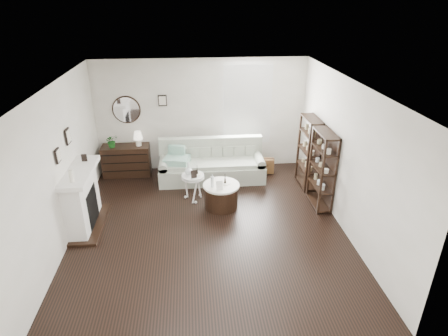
{
  "coord_description": "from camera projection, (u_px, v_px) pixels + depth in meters",
  "views": [
    {
      "loc": [
        -0.27,
        -5.93,
        4.03
      ],
      "look_at": [
        0.36,
        0.8,
        0.85
      ],
      "focal_mm": 30.0,
      "sensor_mm": 36.0,
      "label": 1
    }
  ],
  "objects": [
    {
      "name": "drum_table",
      "position": [
        221.0,
        196.0,
        7.66
      ],
      "size": [
        0.74,
        0.74,
        0.51
      ],
      "rotation": [
        0.0,
        0.0,
        -0.02
      ],
      "color": "black",
      "rests_on": "ground"
    },
    {
      "name": "eiffel_drum",
      "position": [
        225.0,
        179.0,
        7.57
      ],
      "size": [
        0.14,
        0.14,
        0.19
      ],
      "primitive_type": null,
      "rotation": [
        0.0,
        0.0,
        0.3
      ],
      "color": "black",
      "rests_on": "drum_table"
    },
    {
      "name": "quilt",
      "position": [
        177.0,
        160.0,
        8.55
      ],
      "size": [
        0.65,
        0.57,
        0.14
      ],
      "primitive_type": "cube",
      "rotation": [
        0.0,
        0.0,
        -0.26
      ],
      "color": "#28956F",
      "rests_on": "sofa"
    },
    {
      "name": "potted_plant",
      "position": [
        112.0,
        141.0,
        8.71
      ],
      "size": [
        0.35,
        0.33,
        0.31
      ],
      "primitive_type": "imported",
      "rotation": [
        0.0,
        0.0,
        0.41
      ],
      "color": "#1A5B1B",
      "rests_on": "dresser"
    },
    {
      "name": "bottle_drum",
      "position": [
        212.0,
        181.0,
        7.4
      ],
      "size": [
        0.07,
        0.07,
        0.28
      ],
      "primitive_type": "cylinder",
      "color": "silver",
      "rests_on": "drum_table"
    },
    {
      "name": "dresser",
      "position": [
        127.0,
        160.0,
        8.99
      ],
      "size": [
        1.11,
        0.48,
        0.74
      ],
      "color": "black",
      "rests_on": "ground"
    },
    {
      "name": "room",
      "position": [
        232.0,
        105.0,
        8.9
      ],
      "size": [
        5.5,
        5.5,
        5.5
      ],
      "color": "black",
      "rests_on": "ground"
    },
    {
      "name": "flask_ped",
      "position": [
        189.0,
        168.0,
        7.75
      ],
      "size": [
        0.16,
        0.16,
        0.29
      ],
      "primitive_type": null,
      "color": "silver",
      "rests_on": "pedestal_table"
    },
    {
      "name": "suitcase",
      "position": [
        262.0,
        166.0,
        9.16
      ],
      "size": [
        0.56,
        0.23,
        0.37
      ],
      "primitive_type": "cube",
      "rotation": [
        0.0,
        0.0,
        -0.09
      ],
      "color": "brown",
      "rests_on": "ground"
    },
    {
      "name": "eiffel_ped",
      "position": [
        197.0,
        170.0,
        7.8
      ],
      "size": [
        0.12,
        0.12,
        0.18
      ],
      "primitive_type": null,
      "rotation": [
        0.0,
        0.0,
        -0.21
      ],
      "color": "black",
      "rests_on": "pedestal_table"
    },
    {
      "name": "card_frame_drum",
      "position": [
        219.0,
        185.0,
        7.34
      ],
      "size": [
        0.14,
        0.08,
        0.18
      ],
      "primitive_type": "cube",
      "rotation": [
        -0.21,
        0.0,
        0.23
      ],
      "color": "white",
      "rests_on": "drum_table"
    },
    {
      "name": "table_lamp",
      "position": [
        138.0,
        139.0,
        8.79
      ],
      "size": [
        0.24,
        0.24,
        0.35
      ],
      "primitive_type": null,
      "rotation": [
        0.0,
        0.0,
        0.09
      ],
      "color": "beige",
      "rests_on": "dresser"
    },
    {
      "name": "sofa",
      "position": [
        212.0,
        166.0,
        8.83
      ],
      "size": [
        2.44,
        0.85,
        0.95
      ],
      "color": "#A9B29E",
      "rests_on": "ground"
    },
    {
      "name": "shelf_unit_far",
      "position": [
        309.0,
        152.0,
        8.33
      ],
      "size": [
        0.3,
        0.8,
        1.6
      ],
      "color": "black",
      "rests_on": "ground"
    },
    {
      "name": "pedestal_table",
      "position": [
        193.0,
        177.0,
        7.82
      ],
      "size": [
        0.48,
        0.48,
        0.58
      ],
      "rotation": [
        0.0,
        0.0,
        0.2
      ],
      "color": "white",
      "rests_on": "ground"
    },
    {
      "name": "fireplace",
      "position": [
        83.0,
        200.0,
        6.93
      ],
      "size": [
        0.5,
        1.4,
        1.84
      ],
      "color": "white",
      "rests_on": "ground"
    },
    {
      "name": "card_frame_ped",
      "position": [
        194.0,
        174.0,
        7.65
      ],
      "size": [
        0.13,
        0.07,
        0.16
      ],
      "primitive_type": "cube",
      "rotation": [
        -0.21,
        0.0,
        0.22
      ],
      "color": "black",
      "rests_on": "pedestal_table"
    },
    {
      "name": "shelf_unit_near",
      "position": [
        322.0,
        170.0,
        7.52
      ],
      "size": [
        0.3,
        0.8,
        1.6
      ],
      "color": "black",
      "rests_on": "ground"
    }
  ]
}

